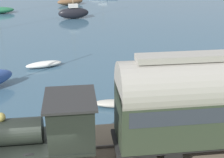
# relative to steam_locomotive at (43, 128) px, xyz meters

# --- Properties ---
(harbor_water) EXTENTS (80.00, 80.00, 0.01)m
(harbor_water) POSITION_rel_steam_locomotive_xyz_m (43.17, -0.04, -2.19)
(harbor_water) COLOR #38566B
(harbor_water) RESTS_ON ground
(steam_locomotive) EXTENTS (2.32, 5.62, 3.10)m
(steam_locomotive) POSITION_rel_steam_locomotive_xyz_m (0.00, 0.00, 0.00)
(steam_locomotive) COLOR black
(steam_locomotive) RESTS_ON rail_embankment
(passenger_coach) EXTENTS (2.27, 8.45, 4.47)m
(passenger_coach) POSITION_rel_steam_locomotive_xyz_m (-0.00, -7.03, 0.82)
(passenger_coach) COLOR black
(passenger_coach) RESTS_ON rail_embankment
(sailboat_black) EXTENTS (1.72, 4.14, 7.56)m
(sailboat_black) POSITION_rel_steam_locomotive_xyz_m (30.83, -1.56, -1.39)
(sailboat_black) COLOR black
(sailboat_black) RESTS_ON harbor_water
(sailboat_brown) EXTENTS (3.08, 4.68, 6.65)m
(sailboat_brown) POSITION_rel_steam_locomotive_xyz_m (41.60, -1.17, -1.57)
(sailboat_brown) COLOR brown
(sailboat_brown) RESTS_ON harbor_water
(rowboat_mid_harbor) EXTENTS (2.25, 1.94, 0.46)m
(rowboat_mid_harbor) POSITION_rel_steam_locomotive_xyz_m (11.19, -10.54, -1.96)
(rowboat_mid_harbor) COLOR silver
(rowboat_mid_harbor) RESTS_ON harbor_water
(rowboat_far_out) EXTENTS (1.61, 2.96, 0.46)m
(rowboat_far_out) POSITION_rel_steam_locomotive_xyz_m (12.78, 1.05, -1.96)
(rowboat_far_out) COLOR silver
(rowboat_far_out) RESTS_ON harbor_water
(rowboat_off_pier) EXTENTS (1.24, 2.77, 0.41)m
(rowboat_off_pier) POSITION_rel_steam_locomotive_xyz_m (5.47, -3.71, -1.98)
(rowboat_off_pier) COLOR #B7B2A3
(rowboat_off_pier) RESTS_ON harbor_water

